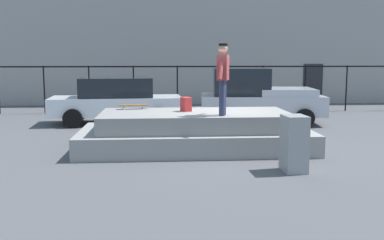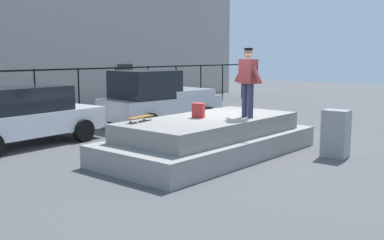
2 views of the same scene
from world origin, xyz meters
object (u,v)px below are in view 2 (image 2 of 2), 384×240
skateboard (141,117)px  car_silver_pickup_mid (158,99)px  backpack (198,110)px  skateboarder (248,77)px  car_white_sedan_near (20,116)px  utility_box (336,134)px

skateboard → car_silver_pickup_mid: size_ratio=0.19×
backpack → car_silver_pickup_mid: car_silver_pickup_mid is taller
skateboarder → car_white_sedan_near: bearing=119.2°
utility_box → skateboard: bearing=134.5°
skateboard → car_white_sedan_near: size_ratio=0.18×
backpack → car_white_sedan_near: bearing=2.9°
skateboarder → backpack: 1.45m
backpack → utility_box: backpack is taller
skateboarder → car_silver_pickup_mid: size_ratio=0.39×
skateboarder → car_white_sedan_near: 6.28m
skateboarder → skateboard: skateboarder is taller
backpack → car_silver_pickup_mid: (2.76, 4.13, -0.18)m
car_white_sedan_near → utility_box: (4.24, -7.15, -0.25)m
car_silver_pickup_mid → skateboard: bearing=-139.4°
backpack → skateboarder: bearing=-160.2°
skateboard → car_silver_pickup_mid: car_silver_pickup_mid is taller
car_silver_pickup_mid → car_white_sedan_near: bearing=175.6°
skateboard → utility_box: size_ratio=0.71×
car_silver_pickup_mid → utility_box: size_ratio=3.80×
car_white_sedan_near → backpack: bearing=-64.1°
car_silver_pickup_mid → backpack: bearing=-123.7°
skateboard → utility_box: (3.41, -3.24, -0.47)m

